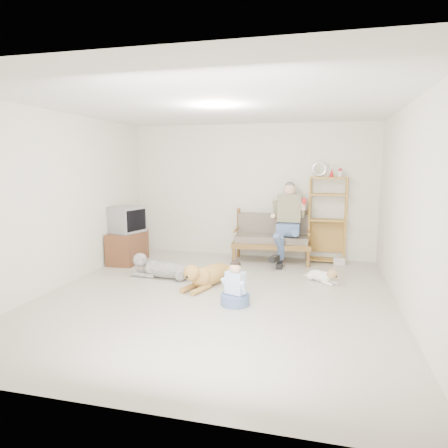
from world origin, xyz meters
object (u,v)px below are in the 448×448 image
(loveseat, at_px, (272,237))
(golden_retriever, at_px, (208,275))
(etagere, at_px, (327,219))
(tv_stand, at_px, (127,247))

(loveseat, bearing_deg, golden_retriever, -116.19)
(loveseat, distance_m, golden_retriever, 2.05)
(golden_retriever, bearing_deg, etagere, 66.47)
(loveseat, height_order, golden_retriever, loveseat)
(etagere, bearing_deg, loveseat, -170.45)
(etagere, relative_size, golden_retriever, 1.41)
(etagere, distance_m, golden_retriever, 2.82)
(tv_stand, bearing_deg, golden_retriever, -30.37)
(loveseat, relative_size, golden_retriever, 1.12)
(etagere, bearing_deg, golden_retriever, -131.65)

